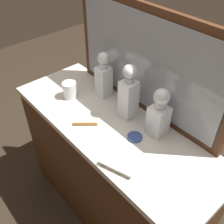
% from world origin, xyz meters
% --- Properties ---
extents(ground_plane, '(6.00, 6.00, 0.00)m').
position_xyz_m(ground_plane, '(0.00, 0.00, 0.00)').
color(ground_plane, '#2D2319').
extents(dresser, '(1.30, 0.48, 0.84)m').
position_xyz_m(dresser, '(0.00, 0.00, 0.42)').
color(dresser, '#472816').
rests_on(dresser, ground_plane).
extents(dresser_mirror, '(1.01, 0.03, 0.58)m').
position_xyz_m(dresser_mirror, '(0.00, 0.22, 1.13)').
color(dresser_mirror, '#472816').
rests_on(dresser_mirror, dresser).
extents(crystal_decanter_left, '(0.09, 0.09, 0.27)m').
position_xyz_m(crystal_decanter_left, '(0.20, 0.13, 0.95)').
color(crystal_decanter_left, white).
rests_on(crystal_decanter_left, dresser).
extents(crystal_decanter_front, '(0.08, 0.08, 0.32)m').
position_xyz_m(crystal_decanter_front, '(0.01, 0.11, 0.97)').
color(crystal_decanter_front, white).
rests_on(crystal_decanter_front, dresser).
extents(crystal_decanter_rear, '(0.08, 0.08, 0.28)m').
position_xyz_m(crystal_decanter_rear, '(-0.23, 0.13, 0.95)').
color(crystal_decanter_rear, white).
rests_on(crystal_decanter_rear, dresser).
extents(crystal_tumbler_front, '(0.08, 0.08, 0.10)m').
position_xyz_m(crystal_tumbler_front, '(-0.35, -0.03, 0.88)').
color(crystal_tumbler_front, white).
rests_on(crystal_tumbler_front, dresser).
extents(silver_brush_far_left, '(0.18, 0.11, 0.02)m').
position_xyz_m(silver_brush_far_left, '(0.24, -0.18, 0.85)').
color(silver_brush_far_left, '#B7A88C').
rests_on(silver_brush_far_left, dresser).
extents(porcelain_dish, '(0.08, 0.08, 0.01)m').
position_xyz_m(porcelain_dish, '(0.16, 0.02, 0.84)').
color(porcelain_dish, '#33478C').
rests_on(porcelain_dish, dresser).
extents(tortoiseshell_comb, '(0.10, 0.11, 0.01)m').
position_xyz_m(tortoiseshell_comb, '(-0.09, -0.12, 0.84)').
color(tortoiseshell_comb, brown).
rests_on(tortoiseshell_comb, dresser).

